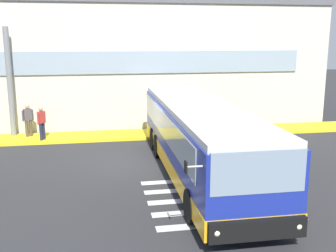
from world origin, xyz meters
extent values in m
cube|color=#2B2B2D|center=(0.00, 0.00, -0.01)|extent=(80.00, 90.00, 0.02)
cube|color=silver|center=(2.00, -6.00, 0.00)|extent=(4.40, 0.36, 0.01)
cube|color=silver|center=(2.00, -5.10, 0.00)|extent=(4.40, 0.36, 0.01)
cube|color=silver|center=(2.00, -4.20, 0.00)|extent=(4.40, 0.36, 0.01)
cube|color=silver|center=(2.00, -3.30, 0.00)|extent=(4.40, 0.36, 0.01)
cube|color=silver|center=(2.00, -2.40, 0.00)|extent=(4.40, 0.36, 0.01)
cube|color=beige|center=(0.00, 12.00, 3.45)|extent=(23.60, 12.00, 6.90)
cube|color=#56565B|center=(0.00, 12.00, 7.05)|extent=(23.80, 12.20, 0.30)
cube|color=#8C9EAD|center=(1.00, 5.96, 3.80)|extent=(17.60, 0.10, 1.20)
cube|color=yellow|center=(0.00, 4.80, 0.07)|extent=(27.60, 2.00, 0.15)
cylinder|color=slate|center=(-5.93, 5.40, 2.90)|extent=(0.28, 0.28, 5.49)
cube|color=navy|center=(2.06, -1.82, 1.42)|extent=(2.65, 11.55, 2.15)
cube|color=#F2AD19|center=(2.06, -1.82, 0.62)|extent=(2.69, 11.59, 0.55)
cube|color=silver|center=(2.06, -1.82, 2.60)|extent=(2.55, 11.35, 0.20)
cube|color=gray|center=(2.01, -7.54, 2.02)|extent=(2.35, 0.14, 1.05)
cube|color=gray|center=(3.36, -1.54, 1.92)|extent=(0.13, 10.33, 0.95)
cube|color=gray|center=(0.77, -1.51, 1.92)|extent=(0.13, 10.33, 0.95)
cube|color=black|center=(2.01, -7.54, 2.38)|extent=(2.15, 0.12, 0.28)
cube|color=black|center=(2.01, -7.67, 0.63)|extent=(2.45, 0.22, 0.52)
sphere|color=beige|center=(3.03, -7.72, 0.65)|extent=(0.18, 0.18, 0.18)
sphere|color=beige|center=(0.98, -7.70, 0.65)|extent=(0.18, 0.18, 0.18)
cylinder|color=#B7B7BF|center=(0.51, -7.33, 2.17)|extent=(0.40, 0.05, 0.05)
cube|color=black|center=(0.31, -7.32, 2.17)|extent=(0.04, 0.20, 0.28)
cylinder|color=black|center=(3.20, -5.80, 0.50)|extent=(0.31, 1.00, 1.00)
cylinder|color=black|center=(0.85, -5.78, 0.50)|extent=(0.31, 1.00, 1.00)
cylinder|color=black|center=(3.26, 0.73, 0.50)|extent=(0.31, 1.00, 1.00)
cylinder|color=black|center=(0.91, 0.75, 0.50)|extent=(0.31, 1.00, 1.00)
cylinder|color=black|center=(3.27, 2.03, 0.50)|extent=(0.31, 1.00, 1.00)
cylinder|color=black|center=(0.92, 2.05, 0.50)|extent=(0.31, 1.00, 1.00)
cylinder|color=#4C4233|center=(-5.04, 5.11, 0.57)|extent=(0.15, 0.15, 0.85)
cylinder|color=#4C4233|center=(-5.22, 5.02, 0.57)|extent=(0.15, 0.15, 0.85)
cube|color=#4C4751|center=(-5.13, 5.07, 1.29)|extent=(0.44, 0.37, 0.58)
sphere|color=tan|center=(-5.13, 5.07, 1.71)|extent=(0.23, 0.23, 0.23)
cylinder|color=#4C4751|center=(-4.91, 5.18, 1.24)|extent=(0.09, 0.09, 0.55)
cylinder|color=#4C4751|center=(-5.35, 4.96, 1.24)|extent=(0.09, 0.09, 0.55)
cube|color=black|center=(-5.20, 5.22, 1.27)|extent=(0.35, 0.29, 0.44)
cylinder|color=#1E2338|center=(-4.31, 4.29, 0.57)|extent=(0.15, 0.15, 0.85)
cylinder|color=#1E2338|center=(-4.41, 4.12, 0.57)|extent=(0.15, 0.15, 0.85)
cube|color=#B23333|center=(-4.36, 4.21, 1.29)|extent=(0.38, 0.44, 0.58)
sphere|color=tan|center=(-4.36, 4.21, 1.71)|extent=(0.23, 0.23, 0.23)
cylinder|color=#B23333|center=(-4.23, 4.42, 1.24)|extent=(0.09, 0.09, 0.55)
cylinder|color=#B23333|center=(-4.49, 3.99, 1.24)|extent=(0.09, 0.09, 0.55)
cylinder|color=yellow|center=(3.15, 3.60, 0.45)|extent=(0.18, 0.18, 0.90)
camera|label=1|loc=(-1.67, -16.08, 5.11)|focal=43.40mm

